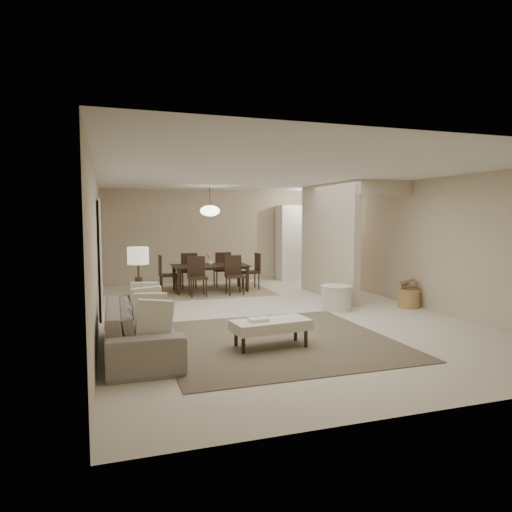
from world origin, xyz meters
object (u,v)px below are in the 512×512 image
object	(u,v)px
sofa	(141,328)
ottoman_bench	(271,326)
pantry_cabinet	(298,243)
side_table	(139,314)
wicker_basket	(409,299)
round_pouf	(336,298)
dining_table	(211,278)

from	to	relation	value
sofa	ottoman_bench	size ratio (longest dim) A/B	2.02
pantry_cabinet	side_table	distance (m)	6.83
pantry_cabinet	wicker_basket	size ratio (longest dim) A/B	5.12
round_pouf	side_table	bearing A→B (deg)	-170.94
side_table	wicker_basket	size ratio (longest dim) A/B	1.35
ottoman_bench	dining_table	size ratio (longest dim) A/B	0.61
sofa	round_pouf	world-z (taller)	sofa
side_table	round_pouf	xyz separation A→B (m)	(3.70, 0.59, -0.05)
ottoman_bench	side_table	xyz separation A→B (m)	(-1.63, 1.42, -0.03)
pantry_cabinet	ottoman_bench	world-z (taller)	pantry_cabinet
sofa	ottoman_bench	distance (m)	1.71
pantry_cabinet	round_pouf	size ratio (longest dim) A/B	3.55
ottoman_bench	side_table	world-z (taller)	side_table
dining_table	pantry_cabinet	bearing A→B (deg)	26.15
pantry_cabinet	sofa	bearing A→B (deg)	-128.86
round_pouf	ottoman_bench	bearing A→B (deg)	-135.81
sofa	wicker_basket	size ratio (longest dim) A/B	5.41
wicker_basket	round_pouf	bearing A→B (deg)	170.09
pantry_cabinet	side_table	xyz separation A→B (m)	(-4.75, -4.84, -0.77)
round_pouf	wicker_basket	size ratio (longest dim) A/B	1.44
side_table	dining_table	xyz separation A→B (m)	(1.89, 3.48, 0.04)
pantry_cabinet	ottoman_bench	bearing A→B (deg)	-116.47
sofa	wicker_basket	world-z (taller)	sofa
side_table	dining_table	world-z (taller)	dining_table
sofa	dining_table	world-z (taller)	sofa
pantry_cabinet	round_pouf	bearing A→B (deg)	-103.89
round_pouf	dining_table	distance (m)	3.41
round_pouf	dining_table	xyz separation A→B (m)	(-1.81, 2.89, 0.09)
side_table	pantry_cabinet	bearing A→B (deg)	45.54
pantry_cabinet	dining_table	world-z (taller)	pantry_cabinet
ottoman_bench	wicker_basket	xyz separation A→B (m)	(3.52, 1.75, -0.13)
sofa	side_table	xyz separation A→B (m)	(0.05, 1.12, -0.05)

